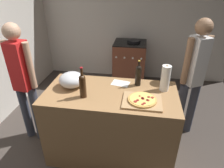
{
  "coord_description": "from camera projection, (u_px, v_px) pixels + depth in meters",
  "views": [
    {
      "loc": [
        0.3,
        -1.2,
        2.05
      ],
      "look_at": [
        -0.01,
        0.76,
        0.96
      ],
      "focal_mm": 31.49,
      "sensor_mm": 36.0,
      "label": 1
    }
  ],
  "objects": [
    {
      "name": "recipe_sheet",
      "position": [
        121.0,
        83.0,
        2.38
      ],
      "size": [
        0.23,
        0.19,
        0.0
      ],
      "primitive_type": "cube",
      "rotation": [
        0.0,
        0.0,
        -0.19
      ],
      "color": "white",
      "rests_on": "counter"
    },
    {
      "name": "counter",
      "position": [
        111.0,
        124.0,
        2.42
      ],
      "size": [
        1.49,
        0.74,
        0.91
      ],
      "primitive_type": "cube",
      "color": "#9E7247",
      "rests_on": "ground_plane"
    },
    {
      "name": "wine_bottle_green",
      "position": [
        83.0,
        85.0,
        2.05
      ],
      "size": [
        0.07,
        0.07,
        0.34
      ],
      "color": "#331E0F",
      "rests_on": "counter"
    },
    {
      "name": "paper_towel_roll",
      "position": [
        165.0,
        78.0,
        2.17
      ],
      "size": [
        0.1,
        0.1,
        0.3
      ],
      "color": "white",
      "rests_on": "counter"
    },
    {
      "name": "cutting_board",
      "position": [
        142.0,
        101.0,
        2.02
      ],
      "size": [
        0.4,
        0.32,
        0.02
      ],
      "primitive_type": "cube",
      "color": "tan",
      "rests_on": "counter"
    },
    {
      "name": "stove",
      "position": [
        129.0,
        63.0,
        4.09
      ],
      "size": [
        0.64,
        0.6,
        0.95
      ],
      "color": "brown",
      "rests_on": "ground_plane"
    },
    {
      "name": "mixing_bowl",
      "position": [
        72.0,
        80.0,
        2.27
      ],
      "size": [
        0.29,
        0.29,
        0.18
      ],
      "color": "#B2B2B7",
      "rests_on": "counter"
    },
    {
      "name": "pizza",
      "position": [
        142.0,
        100.0,
        2.01
      ],
      "size": [
        0.3,
        0.3,
        0.03
      ],
      "color": "tan",
      "rests_on": "cutting_board"
    },
    {
      "name": "person_in_red",
      "position": [
        193.0,
        75.0,
        2.51
      ],
      "size": [
        0.32,
        0.27,
        1.65
      ],
      "color": "#383D4C",
      "rests_on": "ground_plane"
    },
    {
      "name": "wine_bottle_clear",
      "position": [
        138.0,
        74.0,
        2.28
      ],
      "size": [
        0.07,
        0.07,
        0.31
      ],
      "color": "black",
      "rests_on": "counter"
    },
    {
      "name": "kitchen_wall_rear",
      "position": [
        129.0,
        18.0,
        4.04
      ],
      "size": [
        4.26,
        0.1,
        2.6
      ],
      "primitive_type": "cube",
      "color": "beige",
      "rests_on": "ground_plane"
    },
    {
      "name": "ground_plane",
      "position": [
        119.0,
        114.0,
        3.35
      ],
      "size": [
        4.26,
        3.55,
        0.02
      ],
      "primitive_type": "cube",
      "color": "#3F3833"
    },
    {
      "name": "person_in_stripes",
      "position": [
        23.0,
        80.0,
        2.44
      ],
      "size": [
        0.36,
        0.22,
        1.62
      ],
      "color": "#383D4C",
      "rests_on": "ground_plane"
    }
  ]
}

